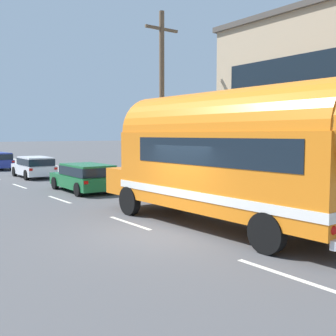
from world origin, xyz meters
The scene contains 7 objects.
ground_plane centered at (0.00, 0.00, 0.00)m, with size 300.00×300.00×0.00m, color #4C4C4F.
lane_markings centered at (2.74, 12.96, 0.00)m, with size 4.02×80.00×0.01m.
sidewalk_slab centered at (5.21, 10.00, 0.07)m, with size 2.63×90.00×0.15m, color #9E9B93.
utility_pole centered at (4.65, 6.43, 4.42)m, with size 1.80×0.24×8.50m.
painted_bus centered at (1.97, -0.98, 2.31)m, with size 2.78×10.49×4.12m.
car_lead centered at (1.97, 9.17, 0.79)m, with size 2.12×4.48×1.37m.
car_second centered at (2.13, 17.14, 0.78)m, with size 2.03×4.35×1.37m.
Camera 1 is at (-6.65, -9.19, 2.83)m, focal length 43.43 mm.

